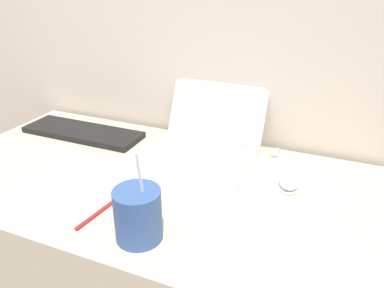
{
  "coord_description": "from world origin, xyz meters",
  "views": [
    {
      "loc": [
        0.46,
        -0.46,
        1.31
      ],
      "look_at": [
        0.09,
        0.43,
        0.85
      ],
      "focal_mm": 35.0,
      "sensor_mm": 36.0,
      "label": 1
    }
  ],
  "objects": [
    {
      "name": "laptop",
      "position": [
        0.09,
        0.54,
        0.82
      ],
      "size": [
        0.32,
        0.34,
        0.21
      ],
      "color": "silver",
      "rests_on": "desk"
    },
    {
      "name": "drink_cup",
      "position": [
        0.1,
        0.1,
        0.84
      ],
      "size": [
        0.1,
        0.1,
        0.21
      ],
      "color": "#33518C",
      "rests_on": "desk"
    },
    {
      "name": "desk",
      "position": [
        0.0,
        0.33,
        0.39
      ],
      "size": [
        1.26,
        0.66,
        0.78
      ],
      "color": "beige",
      "rests_on": "ground_plane"
    },
    {
      "name": "usb_stick",
      "position": [
        0.29,
        0.62,
        0.78
      ],
      "size": [
        0.02,
        0.06,
        0.01
      ],
      "color": "#99999E",
      "rests_on": "desk"
    },
    {
      "name": "external_keyboard",
      "position": [
        -0.36,
        0.5,
        0.79
      ],
      "size": [
        0.43,
        0.14,
        0.02
      ],
      "color": "black",
      "rests_on": "desk"
    },
    {
      "name": "computer_mouse",
      "position": [
        0.37,
        0.44,
        0.8
      ],
      "size": [
        0.06,
        0.1,
        0.04
      ],
      "color": "white",
      "rests_on": "desk"
    },
    {
      "name": "pen",
      "position": [
        -0.03,
        0.13,
        0.78
      ],
      "size": [
        0.03,
        0.14,
        0.01
      ],
      "color": "#A51E1E",
      "rests_on": "desk"
    }
  ]
}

